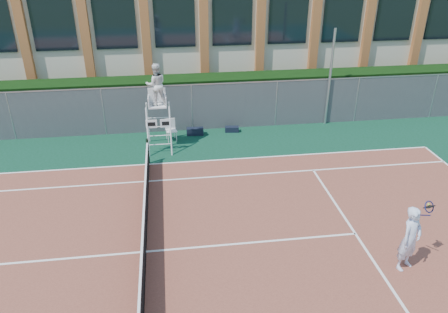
{
  "coord_description": "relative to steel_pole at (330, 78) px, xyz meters",
  "views": [
    {
      "loc": [
        0.91,
        -10.27,
        8.25
      ],
      "look_at": [
        2.71,
        3.0,
        1.45
      ],
      "focal_mm": 35.0,
      "sensor_mm": 36.0,
      "label": 1
    }
  ],
  "objects": [
    {
      "name": "fence",
      "position": [
        -8.48,
        0.1,
        -1.19
      ],
      "size": [
        40.0,
        0.06,
        2.2
      ],
      "primitive_type": null,
      "color": "#595E60",
      "rests_on": "ground"
    },
    {
      "name": "apron",
      "position": [
        -8.48,
        -7.7,
        -2.28
      ],
      "size": [
        36.0,
        20.0,
        0.01
      ],
      "primitive_type": "cube",
      "color": "#0B341D",
      "rests_on": "ground"
    },
    {
      "name": "building",
      "position": [
        -8.48,
        9.25,
        1.86
      ],
      "size": [
        45.0,
        10.6,
        8.22
      ],
      "color": "beige",
      "rests_on": "ground"
    },
    {
      "name": "plastic_chair",
      "position": [
        -7.52,
        -0.89,
        -1.7
      ],
      "size": [
        0.53,
        0.53,
        0.98
      ],
      "color": "silver",
      "rests_on": "apron"
    },
    {
      "name": "tennis_court",
      "position": [
        -8.48,
        -8.7,
        -2.27
      ],
      "size": [
        23.77,
        10.97,
        0.02
      ],
      "primitive_type": "cube",
      "color": "brown",
      "rests_on": "apron"
    },
    {
      "name": "umpire_chair",
      "position": [
        -8.0,
        -1.65,
        0.45
      ],
      "size": [
        1.05,
        1.61,
        3.75
      ],
      "color": "white",
      "rests_on": "ground"
    },
    {
      "name": "ground",
      "position": [
        -8.48,
        -8.7,
        -2.29
      ],
      "size": [
        120.0,
        120.0,
        0.0
      ],
      "primitive_type": "plane",
      "color": "#233814"
    },
    {
      "name": "steel_pole",
      "position": [
        0.0,
        0.0,
        0.0
      ],
      "size": [
        0.12,
        0.12,
        4.58
      ],
      "primitive_type": "cylinder",
      "color": "#9EA0A5",
      "rests_on": "ground"
    },
    {
      "name": "tennis_net",
      "position": [
        -8.48,
        -8.7,
        -1.75
      ],
      "size": [
        0.1,
        11.3,
        1.1
      ],
      "color": "black",
      "rests_on": "ground"
    },
    {
      "name": "sports_bag_far",
      "position": [
        -4.68,
        -0.39,
        -2.15
      ],
      "size": [
        0.66,
        0.34,
        0.25
      ],
      "primitive_type": "cube",
      "rotation": [
        0.0,
        0.0,
        -0.11
      ],
      "color": "black",
      "rests_on": "apron"
    },
    {
      "name": "hedge",
      "position": [
        -8.48,
        1.3,
        -1.19
      ],
      "size": [
        40.0,
        1.4,
        2.2
      ],
      "primitive_type": "cube",
      "color": "black",
      "rests_on": "ground"
    },
    {
      "name": "tennis_player",
      "position": [
        -1.35,
        -10.31,
        -1.29
      ],
      "size": [
        1.12,
        0.84,
        1.92
      ],
      "color": "#D3DDFD",
      "rests_on": "tennis_court"
    },
    {
      "name": "sports_bag_near",
      "position": [
        -6.41,
        -0.5,
        -2.11
      ],
      "size": [
        0.79,
        0.36,
        0.33
      ],
      "primitive_type": "cube",
      "rotation": [
        0.0,
        0.0,
        -0.07
      ],
      "color": "black",
      "rests_on": "apron"
    }
  ]
}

